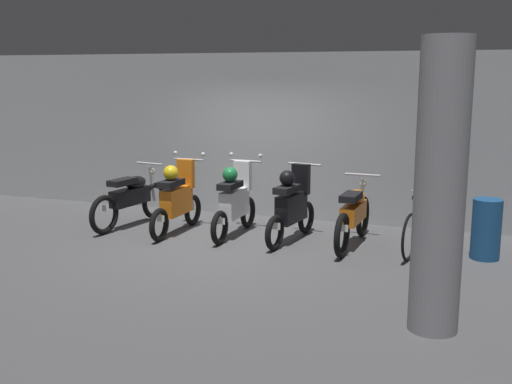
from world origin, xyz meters
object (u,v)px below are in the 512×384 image
(motorbike_slot_1, at_px, (177,199))
(motorbike_slot_4, at_px, (354,214))
(motorbike_slot_2, at_px, (235,201))
(motorbike_slot_3, at_px, (292,206))
(motorbike_slot_0, at_px, (131,198))
(trash_bin, at_px, (486,229))
(support_pillar, at_px, (440,188))
(bicycle, at_px, (420,228))

(motorbike_slot_1, xyz_separation_m, motorbike_slot_4, (2.87, 0.18, -0.08))
(motorbike_slot_2, xyz_separation_m, motorbike_slot_3, (0.96, -0.02, -0.00))
(motorbike_slot_0, distance_m, motorbike_slot_2, 1.91)
(motorbike_slot_0, distance_m, trash_bin, 5.72)
(support_pillar, bearing_deg, motorbike_slot_3, 129.66)
(bicycle, bearing_deg, motorbike_slot_4, 179.95)
(motorbike_slot_4, height_order, trash_bin, motorbike_slot_4)
(motorbike_slot_4, bearing_deg, motorbike_slot_2, -179.16)
(motorbike_slot_3, bearing_deg, motorbike_slot_2, 178.55)
(motorbike_slot_4, bearing_deg, motorbike_slot_3, -176.87)
(motorbike_slot_3, distance_m, motorbike_slot_4, 0.96)
(motorbike_slot_2, xyz_separation_m, trash_bin, (3.80, -0.02, -0.14))
(motorbike_slot_1, bearing_deg, trash_bin, 1.58)
(motorbike_slot_2, xyz_separation_m, support_pillar, (3.28, -2.82, 0.90))
(motorbike_slot_2, distance_m, motorbike_slot_4, 1.92)
(motorbike_slot_2, relative_size, bicycle, 0.98)
(motorbike_slot_4, bearing_deg, motorbike_slot_0, -179.71)
(motorbike_slot_1, xyz_separation_m, support_pillar, (4.24, -2.67, 0.90))
(motorbike_slot_3, bearing_deg, trash_bin, 0.14)
(motorbike_slot_3, xyz_separation_m, trash_bin, (2.84, 0.01, -0.14))
(motorbike_slot_4, relative_size, support_pillar, 0.66)
(motorbike_slot_0, relative_size, support_pillar, 0.66)
(motorbike_slot_2, distance_m, bicycle, 2.90)
(motorbike_slot_0, bearing_deg, motorbike_slot_2, -0.26)
(motorbike_slot_1, xyz_separation_m, motorbike_slot_2, (0.96, 0.15, 0.00))
(bicycle, bearing_deg, motorbike_slot_0, -179.78)
(support_pillar, relative_size, trash_bin, 3.43)
(bicycle, bearing_deg, motorbike_slot_1, -177.38)
(motorbike_slot_4, distance_m, support_pillar, 3.31)
(motorbike_slot_0, relative_size, bicycle, 1.13)
(motorbike_slot_2, bearing_deg, motorbike_slot_3, -1.45)
(motorbike_slot_3, xyz_separation_m, support_pillar, (2.32, -2.80, 0.91))
(motorbike_slot_3, bearing_deg, motorbike_slot_0, 179.34)
(motorbike_slot_1, relative_size, motorbike_slot_3, 1.00)
(motorbike_slot_3, bearing_deg, motorbike_slot_1, -176.29)
(motorbike_slot_0, height_order, motorbike_slot_4, same)
(motorbike_slot_1, relative_size, trash_bin, 1.96)
(motorbike_slot_1, bearing_deg, bicycle, 2.62)
(trash_bin, bearing_deg, motorbike_slot_4, 178.63)
(motorbike_slot_1, height_order, motorbike_slot_2, same)
(motorbike_slot_4, height_order, support_pillar, support_pillar)
(motorbike_slot_2, bearing_deg, bicycle, 0.54)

